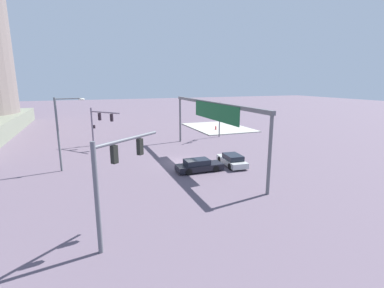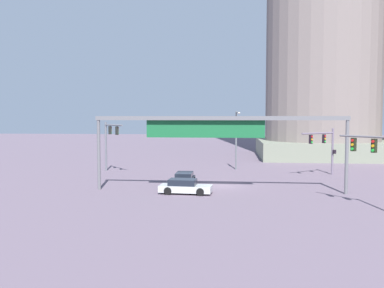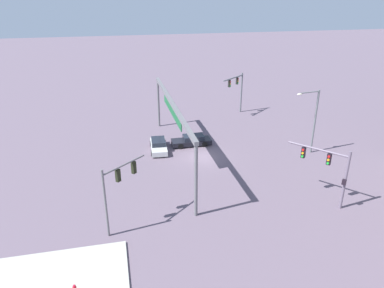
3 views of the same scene
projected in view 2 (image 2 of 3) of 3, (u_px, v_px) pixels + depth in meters
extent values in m
plane|color=#605261|center=(220.00, 186.00, 38.14)|extent=(231.85, 231.85, 0.00)
cylinder|color=slate|center=(106.00, 146.00, 48.73)|extent=(0.24, 0.24, 5.80)
cylinder|color=slate|center=(114.00, 125.00, 46.57)|extent=(3.17, 3.83, 0.18)
cube|color=black|center=(110.00, 130.00, 47.50)|extent=(0.40, 0.41, 0.95)
cylinder|color=red|center=(111.00, 128.00, 47.57)|extent=(0.17, 0.19, 0.20)
cylinder|color=orange|center=(111.00, 130.00, 47.59)|extent=(0.17, 0.19, 0.20)
cylinder|color=green|center=(111.00, 133.00, 47.61)|extent=(0.17, 0.19, 0.20)
cube|color=black|center=(117.00, 131.00, 45.81)|extent=(0.40, 0.41, 0.95)
cylinder|color=red|center=(118.00, 128.00, 45.88)|extent=(0.17, 0.19, 0.20)
cylinder|color=orange|center=(118.00, 131.00, 45.90)|extent=(0.17, 0.19, 0.20)
cylinder|color=green|center=(118.00, 133.00, 45.92)|extent=(0.17, 0.19, 0.20)
cylinder|color=slate|center=(365.00, 137.00, 28.41)|extent=(2.74, 3.17, 0.14)
cube|color=black|center=(374.00, 146.00, 27.91)|extent=(0.41, 0.41, 0.95)
cylinder|color=red|center=(373.00, 141.00, 27.80)|extent=(0.18, 0.19, 0.20)
cylinder|color=orange|center=(373.00, 146.00, 27.81)|extent=(0.18, 0.19, 0.20)
cylinder|color=green|center=(373.00, 150.00, 27.83)|extent=(0.18, 0.19, 0.20)
cube|color=black|center=(354.00, 144.00, 29.19)|extent=(0.41, 0.41, 0.95)
cylinder|color=red|center=(352.00, 140.00, 29.08)|extent=(0.18, 0.19, 0.20)
cylinder|color=orange|center=(352.00, 145.00, 29.10)|extent=(0.18, 0.19, 0.20)
cylinder|color=green|center=(352.00, 149.00, 29.12)|extent=(0.18, 0.19, 0.20)
cylinder|color=slate|center=(333.00, 152.00, 45.45)|extent=(0.23, 0.23, 5.14)
cylinder|color=slate|center=(318.00, 133.00, 43.93)|extent=(3.98, 3.34, 0.18)
cube|color=black|center=(324.00, 139.00, 44.52)|extent=(0.41, 0.40, 0.95)
cylinder|color=red|center=(325.00, 136.00, 44.37)|extent=(0.19, 0.17, 0.20)
cylinder|color=orange|center=(325.00, 139.00, 44.39)|extent=(0.19, 0.17, 0.20)
cylinder|color=green|center=(325.00, 142.00, 44.41)|extent=(0.19, 0.17, 0.20)
cube|color=black|center=(311.00, 139.00, 43.34)|extent=(0.41, 0.40, 0.95)
cylinder|color=red|center=(312.00, 137.00, 43.18)|extent=(0.19, 0.17, 0.20)
cylinder|color=orange|center=(312.00, 139.00, 43.20)|extent=(0.19, 0.17, 0.20)
cylinder|color=green|center=(312.00, 142.00, 43.22)|extent=(0.19, 0.17, 0.20)
cube|color=black|center=(334.00, 152.00, 45.24)|extent=(0.38, 0.38, 0.44)
cylinder|color=slate|center=(236.00, 140.00, 49.81)|extent=(0.20, 0.20, 7.11)
cylinder|color=slate|center=(238.00, 112.00, 48.41)|extent=(0.41, 2.36, 0.12)
ellipsoid|color=silver|center=(239.00, 113.00, 47.24)|extent=(0.37, 0.63, 0.20)
cylinder|color=slate|center=(99.00, 155.00, 35.92)|extent=(0.28, 0.28, 6.11)
cylinder|color=slate|center=(347.00, 157.00, 33.77)|extent=(0.28, 0.28, 6.11)
cube|color=slate|center=(219.00, 118.00, 34.64)|extent=(21.45, 0.35, 0.35)
cube|color=#165A30|center=(205.00, 128.00, 35.03)|extent=(10.14, 0.08, 1.72)
cube|color=black|center=(184.00, 181.00, 38.07)|extent=(1.71, 4.53, 0.55)
cube|color=black|center=(184.00, 175.00, 38.30)|extent=(1.50, 2.36, 0.50)
cylinder|color=black|center=(191.00, 185.00, 36.60)|extent=(0.22, 0.64, 0.64)
cylinder|color=black|center=(173.00, 185.00, 36.76)|extent=(0.22, 0.64, 0.64)
cylinder|color=black|center=(194.00, 180.00, 39.39)|extent=(0.22, 0.64, 0.64)
cylinder|color=black|center=(178.00, 180.00, 39.55)|extent=(0.22, 0.64, 0.64)
cube|color=#B7B9B8|center=(186.00, 188.00, 34.14)|extent=(4.45, 2.01, 0.55)
cube|color=black|center=(183.00, 182.00, 34.15)|extent=(2.36, 1.66, 0.50)
cylinder|color=black|center=(203.00, 189.00, 34.70)|extent=(0.65, 0.26, 0.64)
cylinder|color=black|center=(200.00, 192.00, 33.14)|extent=(0.65, 0.26, 0.64)
cylinder|color=black|center=(172.00, 188.00, 35.16)|extent=(0.65, 0.26, 0.64)
cylinder|color=black|center=(168.00, 191.00, 33.60)|extent=(0.65, 0.26, 0.64)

